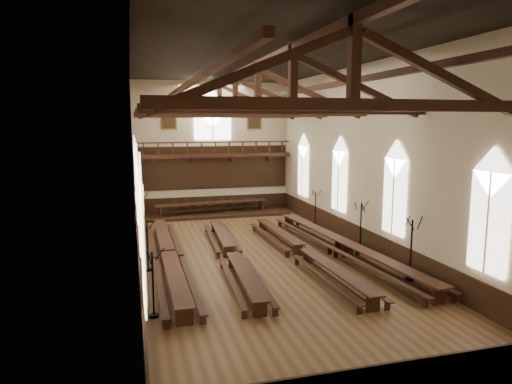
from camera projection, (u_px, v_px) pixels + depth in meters
ground at (258, 257)px, 23.55m from camera, size 26.00×26.00×0.00m
room_walls at (258, 132)px, 22.58m from camera, size 26.00×26.00×26.00m
wainscot_band at (258, 246)px, 23.46m from camera, size 12.00×26.00×1.20m
side_windows at (258, 186)px, 22.99m from camera, size 11.85×19.80×4.50m
end_window at (213, 118)px, 34.76m from camera, size 2.80×0.12×3.80m
minstrels_gallery at (214, 162)px, 35.03m from camera, size 11.80×1.24×3.70m
portraits at (213, 120)px, 34.77m from camera, size 7.75×0.09×1.45m
roof_trusses at (258, 95)px, 22.31m from camera, size 11.70×25.70×2.80m
refectory_row_a at (168, 254)px, 22.13m from camera, size 1.57×14.54×0.76m
refectory_row_b at (232, 253)px, 22.64m from camera, size 1.77×13.83×0.68m
refectory_row_c at (303, 250)px, 23.04m from camera, size 1.59×14.07×0.71m
refectory_row_d at (343, 244)px, 23.90m from camera, size 2.18×14.92×0.80m
dais at (213, 214)px, 34.31m from camera, size 11.40×2.98×0.20m
high_table at (213, 204)px, 34.19m from camera, size 8.59×1.92×0.80m
high_chairs at (211, 204)px, 35.00m from camera, size 5.86×0.47×0.99m
candelabrum_left_near at (153, 296)px, 16.24m from camera, size 0.72×0.78×2.54m
candelabrum_left_mid at (148, 255)px, 21.35m from camera, size 0.71×0.73×2.43m
candelabrum_left_far at (143, 220)px, 28.89m from camera, size 0.79×0.77×2.63m
candelabrum_right_near at (410, 261)px, 20.02m from camera, size 0.87×0.82×2.88m
candelabrum_right_mid at (360, 237)px, 24.38m from camera, size 0.83×0.81×2.78m
candelabrum_right_far at (315, 216)px, 30.31m from camera, size 0.71×0.77×2.52m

